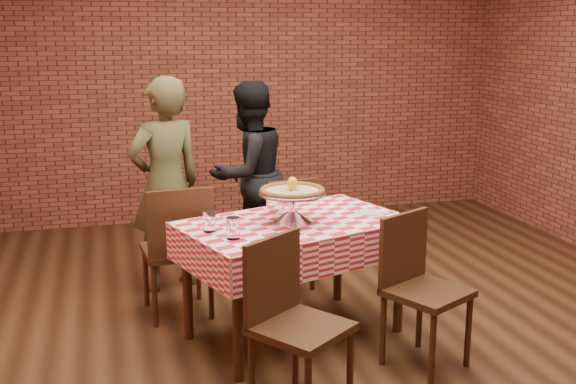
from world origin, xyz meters
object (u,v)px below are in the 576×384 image
object	(u,v)px
water_glass_right	(209,221)
chair_near_right	(427,294)
chair_near_left	(301,329)
chair_far_right	(284,231)
condiment_caddy	(276,201)
diner_black	(248,174)
pizza_stand	(292,207)
pizza	(292,191)
chair_far_left	(176,249)
water_glass_left	(233,228)
diner_olive	(166,185)
table	(295,279)

from	to	relation	value
water_glass_right	chair_near_right	size ratio (longest dim) A/B	0.14
chair_near_left	chair_far_right	xyz separation A→B (m)	(0.38, 1.74, -0.02)
condiment_caddy	diner_black	xyz separation A→B (m)	(0.08, 1.21, -0.07)
pizza_stand	water_glass_right	distance (m)	0.53
pizza	chair_far_left	xyz separation A→B (m)	(-0.66, 0.57, -0.49)
water_glass_left	water_glass_right	xyz separation A→B (m)	(-0.11, 0.18, 0.00)
condiment_caddy	diner_olive	size ratio (longest dim) A/B	0.08
water_glass_left	condiment_caddy	bearing A→B (deg)	53.85
chair_near_left	chair_near_right	xyz separation A→B (m)	(0.83, 0.28, -0.01)
table	water_glass_left	distance (m)	0.68
condiment_caddy	diner_olive	bearing A→B (deg)	89.63
water_glass_right	chair_near_left	bearing A→B (deg)	-67.19
water_glass_left	condiment_caddy	world-z (taller)	condiment_caddy
table	condiment_caddy	xyz separation A→B (m)	(-0.06, 0.26, 0.45)
water_glass_right	chair_near_left	size ratio (longest dim) A/B	0.14
chair_far_right	diner_black	size ratio (longest dim) A/B	0.57
chair_near_left	chair_near_right	distance (m)	0.87
chair_near_right	chair_far_left	world-z (taller)	chair_far_left
pizza_stand	pizza	size ratio (longest dim) A/B	1.05
water_glass_left	water_glass_right	bearing A→B (deg)	121.53
pizza_stand	diner_olive	world-z (taller)	diner_olive
condiment_caddy	chair_near_right	bearing A→B (deg)	-89.78
table	water_glass_left	size ratio (longest dim) A/B	10.78
water_glass_right	chair_near_right	distance (m)	1.32
water_glass_left	diner_black	xyz separation A→B (m)	(0.45, 1.73, -0.06)
pizza_stand	chair_near_left	xyz separation A→B (m)	(-0.19, -0.86, -0.40)
diner_olive	chair_near_left	bearing A→B (deg)	82.85
pizza_stand	condiment_caddy	distance (m)	0.28
water_glass_left	diner_black	size ratio (longest dim) A/B	0.08
chair_near_left	chair_far_left	distance (m)	1.51
table	pizza_stand	bearing A→B (deg)	-140.88
pizza_stand	chair_far_left	xyz separation A→B (m)	(-0.66, 0.57, -0.39)
pizza_stand	chair_far_left	world-z (taller)	pizza_stand
water_glass_right	condiment_caddy	distance (m)	0.59
water_glass_right	diner_olive	bearing A→B (deg)	97.17
water_glass_right	diner_black	distance (m)	1.65
water_glass_left	chair_far_left	distance (m)	0.93
chair_near_left	diner_olive	size ratio (longest dim) A/B	0.56
chair_near_left	diner_olive	distance (m)	2.04
chair_far_left	diner_black	bearing A→B (deg)	-132.46
pizza	chair_far_left	bearing A→B (deg)	138.87
pizza	chair_far_left	distance (m)	1.00
diner_black	pizza_stand	bearing A→B (deg)	59.21
chair_far_left	diner_olive	xyz separation A→B (m)	(-0.01, 0.52, 0.34)
table	chair_far_left	world-z (taller)	chair_far_left
chair_near_right	chair_far_right	world-z (taller)	chair_near_right
chair_far_right	diner_olive	bearing A→B (deg)	-20.76
chair_far_left	chair_far_right	world-z (taller)	chair_far_left
pizza_stand	chair_far_left	distance (m)	0.96
pizza_stand	condiment_caddy	world-z (taller)	pizza_stand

